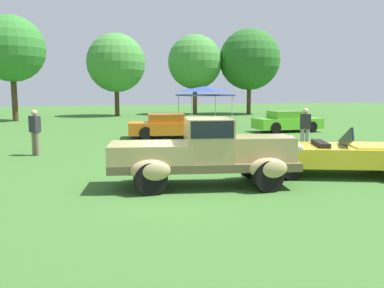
% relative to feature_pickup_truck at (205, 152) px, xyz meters
% --- Properties ---
extents(ground_plane, '(120.00, 120.00, 0.00)m').
position_rel_feature_pickup_truck_xyz_m(ground_plane, '(-0.47, 0.07, -0.87)').
color(ground_plane, '#386628').
extents(feature_pickup_truck, '(4.82, 2.62, 1.70)m').
position_rel_feature_pickup_truck_xyz_m(feature_pickup_truck, '(0.00, 0.00, 0.00)').
color(feature_pickup_truck, brown).
rests_on(feature_pickup_truck, ground_plane).
extents(neighbor_convertible, '(4.80, 3.38, 1.40)m').
position_rel_feature_pickup_truck_xyz_m(neighbor_convertible, '(4.10, -0.02, -0.29)').
color(neighbor_convertible, yellow).
rests_on(neighbor_convertible, ground_plane).
extents(show_car_orange, '(4.41, 2.51, 1.22)m').
position_rel_feature_pickup_truck_xyz_m(show_car_orange, '(2.07, 10.34, -0.27)').
color(show_car_orange, orange).
rests_on(show_car_orange, ground_plane).
extents(show_car_lime, '(3.96, 1.94, 1.22)m').
position_rel_feature_pickup_truck_xyz_m(show_car_lime, '(9.42, 10.88, -0.27)').
color(show_car_lime, '#60C62D').
rests_on(show_car_lime, ground_plane).
extents(spectator_between_cars, '(0.47, 0.40, 1.69)m').
position_rel_feature_pickup_truck_xyz_m(spectator_between_cars, '(6.05, 4.38, 0.04)').
color(spectator_between_cars, '#9E998E').
rests_on(spectator_between_cars, ground_plane).
extents(spectator_far_side, '(0.44, 0.46, 1.69)m').
position_rel_feature_pickup_truck_xyz_m(spectator_far_side, '(-4.16, 6.55, 0.04)').
color(spectator_far_side, '#7F7056').
rests_on(spectator_far_side, ground_plane).
extents(canopy_tent_left_field, '(3.15, 3.15, 2.71)m').
position_rel_feature_pickup_truck_xyz_m(canopy_tent_left_field, '(6.30, 16.22, 1.55)').
color(canopy_tent_left_field, '#B7B7BC').
rests_on(canopy_tent_left_field, ground_plane).
extents(treeline_far_left, '(5.14, 5.14, 8.23)m').
position_rel_feature_pickup_truck_xyz_m(treeline_far_left, '(-6.34, 25.28, 4.77)').
color(treeline_far_left, '#47331E').
rests_on(treeline_far_left, ground_plane).
extents(treeline_mid_left, '(5.58, 5.58, 7.87)m').
position_rel_feature_pickup_truck_xyz_m(treeline_mid_left, '(2.39, 29.56, 4.19)').
color(treeline_mid_left, '#47331E').
rests_on(treeline_mid_left, ground_plane).
extents(treeline_center, '(5.57, 5.57, 8.16)m').
position_rel_feature_pickup_truck_xyz_m(treeline_center, '(10.52, 29.84, 4.49)').
color(treeline_center, brown).
rests_on(treeline_center, ground_plane).
extents(treeline_mid_right, '(6.32, 6.32, 8.82)m').
position_rel_feature_pickup_truck_xyz_m(treeline_mid_right, '(16.01, 28.31, 4.78)').
color(treeline_mid_right, '#47331E').
rests_on(treeline_mid_right, ground_plane).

